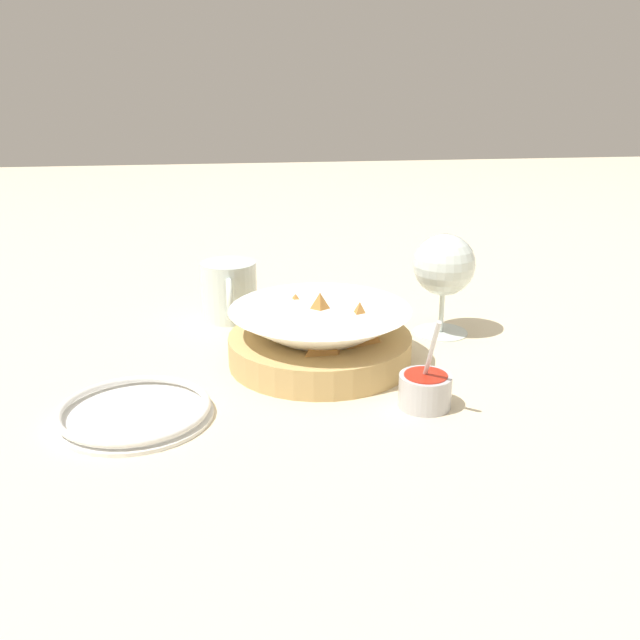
{
  "coord_description": "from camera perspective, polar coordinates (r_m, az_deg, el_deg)",
  "views": [
    {
      "loc": [
        0.87,
        -0.08,
        0.36
      ],
      "look_at": [
        0.03,
        0.03,
        0.06
      ],
      "focal_mm": 40.0,
      "sensor_mm": 36.0,
      "label": 1
    }
  ],
  "objects": [
    {
      "name": "ground_plane",
      "position": [
        0.94,
        -2.34,
        -2.8
      ],
      "size": [
        4.0,
        4.0,
        0.0
      ],
      "primitive_type": "plane",
      "color": "beige"
    },
    {
      "name": "food_basket",
      "position": [
        0.9,
        0.07,
        -1.45
      ],
      "size": [
        0.23,
        0.23,
        0.09
      ],
      "color": "tan",
      "rests_on": "ground_plane"
    },
    {
      "name": "sauce_cup",
      "position": [
        0.8,
        8.41,
        -5.46
      ],
      "size": [
        0.07,
        0.06,
        0.11
      ],
      "color": "#B7B7BC",
      "rests_on": "ground_plane"
    },
    {
      "name": "wine_glass",
      "position": [
        1.0,
        9.9,
        4.13
      ],
      "size": [
        0.09,
        0.09,
        0.14
      ],
      "color": "silver",
      "rests_on": "ground_plane"
    },
    {
      "name": "beer_mug",
      "position": [
        1.07,
        -7.26,
        2.16
      ],
      "size": [
        0.12,
        0.08,
        0.09
      ],
      "color": "silver",
      "rests_on": "ground_plane"
    },
    {
      "name": "side_plate",
      "position": [
        0.8,
        -14.64,
        -7.09
      ],
      "size": [
        0.17,
        0.17,
        0.01
      ],
      "color": "white",
      "rests_on": "ground_plane"
    }
  ]
}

